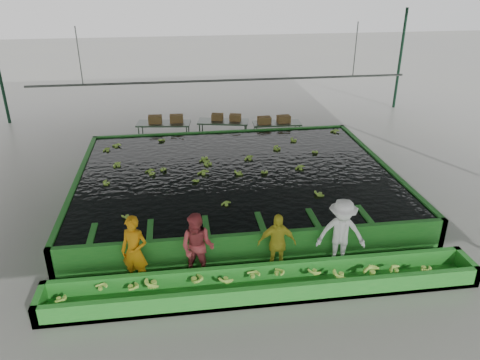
{
  "coord_description": "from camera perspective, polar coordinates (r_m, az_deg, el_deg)",
  "views": [
    {
      "loc": [
        -1.79,
        -12.12,
        6.86
      ],
      "look_at": [
        0.0,
        0.5,
        1.0
      ],
      "focal_mm": 35.0,
      "sensor_mm": 36.0,
      "label": 1
    }
  ],
  "objects": [
    {
      "name": "ground",
      "position": [
        14.04,
        0.29,
        -4.56
      ],
      "size": [
        80.0,
        80.0,
        0.0
      ],
      "primitive_type": "plane",
      "color": "gray",
      "rests_on": "ground"
    },
    {
      "name": "shed_roof",
      "position": [
        12.39,
        0.34,
        16.05
      ],
      "size": [
        20.0,
        22.0,
        0.04
      ],
      "primitive_type": "cube",
      "color": "gray",
      "rests_on": "shed_posts"
    },
    {
      "name": "shed_posts",
      "position": [
        13.01,
        0.31,
        5.1
      ],
      "size": [
        20.0,
        22.0,
        5.0
      ],
      "primitive_type": null,
      "color": "black",
      "rests_on": "ground"
    },
    {
      "name": "flotation_tank",
      "position": [
        15.16,
        -0.53,
        -0.33
      ],
      "size": [
        10.0,
        8.0,
        0.9
      ],
      "primitive_type": null,
      "color": "#268326",
      "rests_on": "ground"
    },
    {
      "name": "tank_water",
      "position": [
        15.0,
        -0.54,
        1.06
      ],
      "size": [
        9.7,
        7.7,
        0.0
      ],
      "primitive_type": "cube",
      "color": "black",
      "rests_on": "flotation_tank"
    },
    {
      "name": "sorting_trough",
      "position": [
        10.93,
        3.1,
        -12.56
      ],
      "size": [
        10.0,
        1.0,
        0.5
      ],
      "primitive_type": null,
      "color": "#268326",
      "rests_on": "ground"
    },
    {
      "name": "cableway_rail",
      "position": [
        17.64,
        -2.1,
        12.03
      ],
      "size": [
        0.08,
        0.08,
        14.0
      ],
      "primitive_type": "cylinder",
      "color": "#59605B",
      "rests_on": "shed_roof"
    },
    {
      "name": "rail_hanger_left",
      "position": [
        17.65,
        -19.03,
        14.08
      ],
      "size": [
        0.04,
        0.04,
        2.0
      ],
      "primitive_type": "cylinder",
      "color": "#59605B",
      "rests_on": "shed_roof"
    },
    {
      "name": "rail_hanger_right",
      "position": [
        18.64,
        13.89,
        15.18
      ],
      "size": [
        0.04,
        0.04,
        2.0
      ],
      "primitive_type": "cylinder",
      "color": "#59605B",
      "rests_on": "shed_roof"
    },
    {
      "name": "worker_a",
      "position": [
        11.13,
        -12.72,
        -8.48
      ],
      "size": [
        0.76,
        0.63,
        1.77
      ],
      "primitive_type": "imported",
      "rotation": [
        0.0,
        0.0,
        -0.38
      ],
      "color": "orange",
      "rests_on": "ground"
    },
    {
      "name": "worker_b",
      "position": [
        11.09,
        -5.2,
        -8.17
      ],
      "size": [
        1.02,
        0.91,
        1.72
      ],
      "primitive_type": "imported",
      "rotation": [
        0.0,
        0.0,
        -0.37
      ],
      "color": "#B63F44",
      "rests_on": "ground"
    },
    {
      "name": "worker_c",
      "position": [
        11.34,
        4.51,
        -7.74
      ],
      "size": [
        0.95,
        0.44,
        1.59
      ],
      "primitive_type": "imported",
      "rotation": [
        0.0,
        0.0,
        -0.06
      ],
      "color": "yellow",
      "rests_on": "ground"
    },
    {
      "name": "worker_d",
      "position": [
        11.69,
        12.23,
        -6.46
      ],
      "size": [
        1.31,
        0.9,
        1.85
      ],
      "primitive_type": "imported",
      "rotation": [
        0.0,
        0.0,
        -0.19
      ],
      "color": "white",
      "rests_on": "ground"
    },
    {
      "name": "packing_table_left",
      "position": [
        19.74,
        -9.19,
        5.55
      ],
      "size": [
        2.27,
        1.16,
        0.99
      ],
      "primitive_type": null,
      "rotation": [
        0.0,
        0.0,
        -0.14
      ],
      "color": "#59605B",
      "rests_on": "ground"
    },
    {
      "name": "packing_table_mid",
      "position": [
        19.83,
        -2.05,
        5.9
      ],
      "size": [
        2.23,
        1.27,
        0.95
      ],
      "primitive_type": null,
      "rotation": [
        0.0,
        0.0,
        -0.22
      ],
      "color": "#59605B",
      "rests_on": "ground"
    },
    {
      "name": "packing_table_right",
      "position": [
        19.82,
        4.47,
        5.74
      ],
      "size": [
        2.01,
        0.86,
        0.9
      ],
      "primitive_type": null,
      "rotation": [
        0.0,
        0.0,
        -0.03
      ],
      "color": "#59605B",
      "rests_on": "ground"
    },
    {
      "name": "box_stack_left",
      "position": [
        19.59,
        -9.0,
        6.94
      ],
      "size": [
        1.41,
        0.41,
        0.3
      ],
      "primitive_type": null,
      "rotation": [
        0.0,
        0.0,
        -0.02
      ],
      "color": "brown",
      "rests_on": "packing_table_left"
    },
    {
      "name": "box_stack_mid",
      "position": [
        19.77,
        -1.68,
        7.3
      ],
      "size": [
        1.28,
        0.63,
        0.27
      ],
      "primitive_type": null,
      "rotation": [
        0.0,
        0.0,
        -0.25
      ],
      "color": "brown",
      "rests_on": "packing_table_mid"
    },
    {
      "name": "box_stack_right",
      "position": [
        19.62,
        4.15,
        6.95
      ],
      "size": [
        1.38,
        0.46,
        0.29
      ],
      "primitive_type": null,
      "rotation": [
        0.0,
        0.0,
        0.06
      ],
      "color": "brown",
      "rests_on": "packing_table_right"
    },
    {
      "name": "floating_bananas",
      "position": [
        15.73,
        -0.92,
        2.22
      ],
      "size": [
        8.75,
        5.97,
        0.12
      ],
      "primitive_type": null,
      "color": "#94CC40",
      "rests_on": "tank_water"
    },
    {
      "name": "trough_bananas",
      "position": [
        10.84,
        3.11,
        -11.93
      ],
      "size": [
        8.48,
        0.57,
        0.11
      ],
      "primitive_type": null,
      "color": "#94CC40",
      "rests_on": "sorting_trough"
    }
  ]
}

